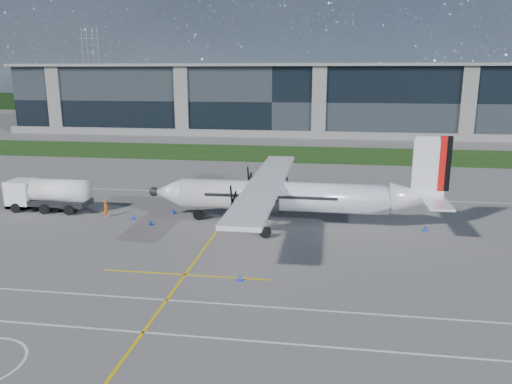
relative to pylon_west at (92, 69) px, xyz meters
name	(u,v)px	position (x,y,z in m)	size (l,w,h in m)	color
ground	(249,161)	(80.00, -110.00, -15.00)	(400.00, 400.00, 0.00)	slate
grass_strip	(257,153)	(80.00, -102.00, -14.98)	(400.00, 18.00, 0.04)	#193E11
terminal_building	(277,100)	(80.00, -70.00, -7.50)	(120.00, 20.00, 15.00)	black
tree_line	(295,104)	(80.00, -10.00, -12.00)	(400.00, 6.00, 6.00)	black
pylon_west	(92,69)	(0.00, 0.00, 0.00)	(9.00, 4.60, 30.00)	gray
yellow_taxiway_centerline	(231,213)	(83.00, -140.00, -14.99)	(0.20, 70.00, 0.01)	yellow
white_lane_line	(91,328)	(80.00, -164.00, -14.99)	(90.00, 0.15, 0.01)	white
turboprop_aircraft	(294,180)	(89.50, -142.86, -10.77)	(27.16, 28.17, 8.45)	white
fuel_tanker_truck	(43,195)	(64.00, -141.95, -13.36)	(8.77, 2.85, 3.29)	white
baggage_tug	(69,201)	(66.56, -141.63, -13.98)	(3.39, 2.03, 2.03)	white
ground_crew_person	(106,207)	(71.27, -143.18, -14.07)	(0.75, 0.54, 1.85)	#F25907
safety_cone_nose_stbd	(174,211)	(77.45, -141.15, -14.75)	(0.36, 0.36, 0.50)	#0C25CF
safety_cone_portwing	(240,277)	(86.96, -156.44, -14.75)	(0.36, 0.36, 0.50)	#0C25CF
safety_cone_stbdwing	(279,188)	(86.77, -129.40, -14.75)	(0.36, 0.36, 0.50)	#0C25CF
safety_cone_tail	(425,228)	(101.31, -143.22, -14.75)	(0.36, 0.36, 0.50)	#0C25CF
safety_cone_fwd	(133,217)	(74.19, -143.59, -14.75)	(0.36, 0.36, 0.50)	#0C25CF
safety_cone_nose_port	(150,222)	(76.49, -145.15, -14.75)	(0.36, 0.36, 0.50)	#0C25CF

